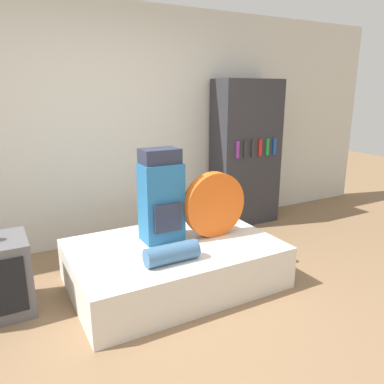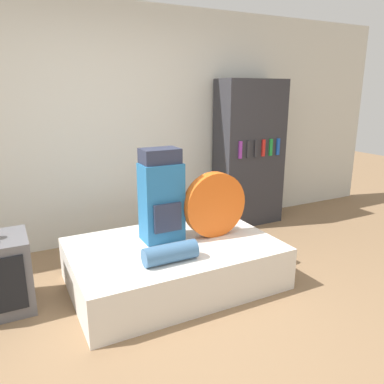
{
  "view_description": "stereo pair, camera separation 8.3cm",
  "coord_description": "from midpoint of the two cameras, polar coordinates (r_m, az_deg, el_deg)",
  "views": [
    {
      "loc": [
        -1.13,
        -2.0,
        1.69
      ],
      "look_at": [
        0.4,
        0.77,
        0.83
      ],
      "focal_mm": 35.0,
      "sensor_mm": 36.0,
      "label": 1
    },
    {
      "loc": [
        -1.05,
        -2.04,
        1.69
      ],
      "look_at": [
        0.4,
        0.77,
        0.83
      ],
      "focal_mm": 35.0,
      "sensor_mm": 36.0,
      "label": 2
    }
  ],
  "objects": [
    {
      "name": "tent_bag",
      "position": [
        3.43,
        2.7,
        -1.91
      ],
      "size": [
        0.6,
        0.1,
        0.6
      ],
      "color": "#E05B19",
      "rests_on": "bed"
    },
    {
      "name": "wall_back",
      "position": [
        4.26,
        -14.04,
        9.56
      ],
      "size": [
        8.0,
        0.05,
        2.6
      ],
      "color": "silver",
      "rests_on": "ground_plane"
    },
    {
      "name": "sleeping_roll",
      "position": [
        2.98,
        -3.9,
        -9.3
      ],
      "size": [
        0.44,
        0.15,
        0.15
      ],
      "color": "#3D668E",
      "rests_on": "bed"
    },
    {
      "name": "backpack",
      "position": [
        3.32,
        -5.42,
        -0.74
      ],
      "size": [
        0.36,
        0.28,
        0.83
      ],
      "color": "#23669E",
      "rests_on": "bed"
    },
    {
      "name": "bookshelf",
      "position": [
        4.83,
        7.7,
        5.85
      ],
      "size": [
        0.85,
        0.42,
        1.82
      ],
      "color": "#2D2D33",
      "rests_on": "ground_plane"
    },
    {
      "name": "ground_plane",
      "position": [
        2.85,
        -0.42,
        -21.06
      ],
      "size": [
        16.0,
        16.0,
        0.0
      ],
      "primitive_type": "plane",
      "color": "#846647"
    },
    {
      "name": "bed",
      "position": [
        3.43,
        -3.48,
        -10.76
      ],
      "size": [
        1.78,
        1.2,
        0.38
      ],
      "color": "silver",
      "rests_on": "ground_plane"
    }
  ]
}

